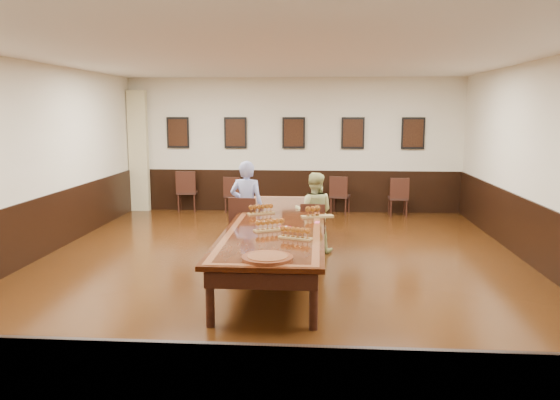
# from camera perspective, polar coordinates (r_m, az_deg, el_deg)

# --- Properties ---
(floor) EXTENTS (8.00, 10.00, 0.02)m
(floor) POSITION_cam_1_polar(r_m,az_deg,el_deg) (8.47, -0.25, -7.30)
(floor) COLOR black
(floor) RESTS_ON ground
(ceiling) EXTENTS (8.00, 10.00, 0.02)m
(ceiling) POSITION_cam_1_polar(r_m,az_deg,el_deg) (8.16, -0.27, 14.92)
(ceiling) COLOR white
(ceiling) RESTS_ON floor
(wall_back) EXTENTS (8.00, 0.02, 3.20)m
(wall_back) POSITION_cam_1_polar(r_m,az_deg,el_deg) (13.15, 1.45, 5.73)
(wall_back) COLOR beige
(wall_back) RESTS_ON floor
(wall_front) EXTENTS (8.00, 0.02, 3.20)m
(wall_front) POSITION_cam_1_polar(r_m,az_deg,el_deg) (3.25, -7.15, -5.10)
(wall_front) COLOR beige
(wall_front) RESTS_ON floor
(wall_left) EXTENTS (0.02, 10.00, 3.20)m
(wall_left) POSITION_cam_1_polar(r_m,az_deg,el_deg) (9.37, -25.57, 3.42)
(wall_left) COLOR beige
(wall_left) RESTS_ON floor
(wall_right) EXTENTS (0.02, 10.00, 3.20)m
(wall_right) POSITION_cam_1_polar(r_m,az_deg,el_deg) (8.81, 26.77, 3.03)
(wall_right) COLOR beige
(wall_right) RESTS_ON floor
(chair_man) EXTENTS (0.52, 0.56, 0.99)m
(chair_man) POSITION_cam_1_polar(r_m,az_deg,el_deg) (9.32, -3.63, -2.59)
(chair_man) COLOR black
(chair_man) RESTS_ON floor
(chair_woman) EXTENTS (0.45, 0.48, 0.88)m
(chair_woman) POSITION_cam_1_polar(r_m,az_deg,el_deg) (9.34, 3.51, -2.90)
(chair_woman) COLOR black
(chair_woman) RESTS_ON floor
(spare_chair_a) EXTENTS (0.51, 0.55, 1.00)m
(spare_chair_a) POSITION_cam_1_polar(r_m,az_deg,el_deg) (13.43, -9.67, 0.95)
(spare_chair_a) COLOR black
(spare_chair_a) RESTS_ON floor
(spare_chair_b) EXTENTS (0.49, 0.52, 0.88)m
(spare_chair_b) POSITION_cam_1_polar(r_m,az_deg,el_deg) (13.11, -4.77, 0.59)
(spare_chair_b) COLOR black
(spare_chair_b) RESTS_ON floor
(spare_chair_c) EXTENTS (0.53, 0.56, 0.91)m
(spare_chair_c) POSITION_cam_1_polar(r_m,az_deg,el_deg) (12.97, 6.30, 0.55)
(spare_chair_c) COLOR black
(spare_chair_c) RESTS_ON floor
(spare_chair_d) EXTENTS (0.43, 0.47, 0.91)m
(spare_chair_d) POSITION_cam_1_polar(r_m,az_deg,el_deg) (12.89, 12.23, 0.34)
(spare_chair_d) COLOR black
(spare_chair_d) RESTS_ON floor
(person_man) EXTENTS (0.62, 0.44, 1.58)m
(person_man) POSITION_cam_1_polar(r_m,az_deg,el_deg) (9.36, -3.49, -0.70)
(person_man) COLOR #4C5BBE
(person_man) RESTS_ON floor
(person_woman) EXTENTS (0.72, 0.58, 1.38)m
(person_woman) POSITION_cam_1_polar(r_m,az_deg,el_deg) (9.38, 3.58, -1.30)
(person_woman) COLOR #C5CA7E
(person_woman) RESTS_ON floor
(pink_phone) EXTENTS (0.08, 0.14, 0.01)m
(pink_phone) POSITION_cam_1_polar(r_m,az_deg,el_deg) (8.22, 3.90, -2.34)
(pink_phone) COLOR #FF5488
(pink_phone) RESTS_ON conference_table
(curtain) EXTENTS (0.45, 0.18, 2.90)m
(curtain) POSITION_cam_1_polar(r_m,az_deg,el_deg) (13.67, -14.56, 4.95)
(curtain) COLOR #C5BA87
(curtain) RESTS_ON floor
(wainscoting) EXTENTS (8.00, 10.00, 1.00)m
(wainscoting) POSITION_cam_1_polar(r_m,az_deg,el_deg) (8.34, -0.25, -3.94)
(wainscoting) COLOR black
(wainscoting) RESTS_ON floor
(conference_table) EXTENTS (1.40, 5.00, 0.76)m
(conference_table) POSITION_cam_1_polar(r_m,az_deg,el_deg) (8.32, -0.25, -3.20)
(conference_table) COLOR black
(conference_table) RESTS_ON floor
(posters) EXTENTS (6.14, 0.04, 0.74)m
(posters) POSITION_cam_1_polar(r_m,az_deg,el_deg) (13.06, 1.44, 7.03)
(posters) COLOR black
(posters) RESTS_ON wall_back
(flight_a) EXTENTS (0.45, 0.32, 0.17)m
(flight_a) POSITION_cam_1_polar(r_m,az_deg,el_deg) (8.86, -2.00, -1.00)
(flight_a) COLOR olive
(flight_a) RESTS_ON conference_table
(flight_b) EXTENTS (0.53, 0.29, 0.19)m
(flight_b) POSITION_cam_1_polar(r_m,az_deg,el_deg) (8.60, 3.74, -1.26)
(flight_b) COLOR olive
(flight_b) RESTS_ON conference_table
(flight_c) EXTENTS (0.47, 0.34, 0.17)m
(flight_c) POSITION_cam_1_polar(r_m,az_deg,el_deg) (7.63, -1.05, -2.66)
(flight_c) COLOR olive
(flight_c) RESTS_ON conference_table
(flight_d) EXTENTS (0.46, 0.29, 0.17)m
(flight_d) POSITION_cam_1_polar(r_m,az_deg,el_deg) (7.14, 1.61, -3.51)
(flight_d) COLOR olive
(flight_d) RESTS_ON conference_table
(red_plate_grp) EXTENTS (0.19, 0.19, 0.02)m
(red_plate_grp) POSITION_cam_1_polar(r_m,az_deg,el_deg) (7.81, 0.50, -2.90)
(red_plate_grp) COLOR red
(red_plate_grp) RESTS_ON conference_table
(carved_platter) EXTENTS (0.68, 0.68, 0.05)m
(carved_platter) POSITION_cam_1_polar(r_m,az_deg,el_deg) (6.18, -1.32, -6.04)
(carved_platter) COLOR #502010
(carved_platter) RESTS_ON conference_table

